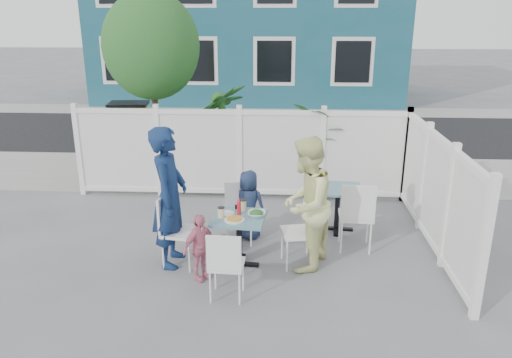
# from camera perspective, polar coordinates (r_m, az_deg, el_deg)

# --- Properties ---
(ground) EXTENTS (80.00, 80.00, 0.00)m
(ground) POSITION_cam_1_polar(r_m,az_deg,el_deg) (6.91, -4.43, -9.12)
(ground) COLOR slate
(near_sidewalk) EXTENTS (24.00, 2.60, 0.01)m
(near_sidewalk) POSITION_cam_1_polar(r_m,az_deg,el_deg) (10.40, -1.70, 0.70)
(near_sidewalk) COLOR gray
(near_sidewalk) RESTS_ON ground
(street) EXTENTS (24.00, 5.00, 0.01)m
(street) POSITION_cam_1_polar(r_m,az_deg,el_deg) (13.95, -0.39, 5.39)
(street) COLOR black
(street) RESTS_ON ground
(far_sidewalk) EXTENTS (24.00, 1.60, 0.01)m
(far_sidewalk) POSITION_cam_1_polar(r_m,az_deg,el_deg) (16.98, 0.29, 7.81)
(far_sidewalk) COLOR gray
(far_sidewalk) RESTS_ON ground
(building) EXTENTS (11.00, 6.00, 6.00)m
(building) POSITION_cam_1_polar(r_m,az_deg,el_deg) (20.09, -0.65, 18.10)
(building) COLOR #155365
(building) RESTS_ON ground
(fence_back) EXTENTS (5.86, 0.08, 1.60)m
(fence_back) POSITION_cam_1_polar(r_m,az_deg,el_deg) (8.83, -1.88, 2.70)
(fence_back) COLOR white
(fence_back) RESTS_ON ground
(fence_right) EXTENTS (0.08, 3.66, 1.60)m
(fence_right) POSITION_cam_1_polar(r_m,az_deg,el_deg) (7.39, 19.80, -1.67)
(fence_right) COLOR white
(fence_right) RESTS_ON ground
(tree) EXTENTS (1.80, 1.62, 3.59)m
(tree) POSITION_cam_1_polar(r_m,az_deg,el_deg) (9.69, -11.90, 14.63)
(tree) COLOR #382316
(tree) RESTS_ON ground
(utility_cabinet) EXTENTS (0.79, 0.61, 1.36)m
(utility_cabinet) POSITION_cam_1_polar(r_m,az_deg,el_deg) (10.85, -14.10, 4.63)
(utility_cabinet) COLOR yellow
(utility_cabinet) RESTS_ON ground
(potted_shrub_a) EXTENTS (1.44, 1.44, 1.93)m
(potted_shrub_a) POSITION_cam_1_polar(r_m,az_deg,el_deg) (9.49, -3.66, 4.95)
(potted_shrub_a) COLOR #1E5624
(potted_shrub_a) RESTS_ON ground
(potted_shrub_b) EXTENTS (1.86, 1.93, 1.65)m
(potted_shrub_b) POSITION_cam_1_polar(r_m,az_deg,el_deg) (9.39, 7.80, 3.76)
(potted_shrub_b) COLOR #1E5624
(potted_shrub_b) RESTS_ON ground
(main_table) EXTENTS (0.72, 0.72, 0.70)m
(main_table) POSITION_cam_1_polar(r_m,az_deg,el_deg) (6.50, -1.93, -5.58)
(main_table) COLOR teal
(main_table) RESTS_ON ground
(spare_table) EXTENTS (0.71, 0.71, 0.69)m
(spare_table) POSITION_cam_1_polar(r_m,az_deg,el_deg) (7.65, 9.33, -2.09)
(spare_table) COLOR teal
(spare_table) RESTS_ON ground
(chair_left) EXTENTS (0.49, 0.50, 0.97)m
(chair_left) POSITION_cam_1_polar(r_m,az_deg,el_deg) (6.62, -9.37, -5.17)
(chair_left) COLOR white
(chair_left) RESTS_ON ground
(chair_right) EXTENTS (0.49, 0.50, 0.95)m
(chair_right) POSITION_cam_1_polar(r_m,az_deg,el_deg) (6.56, 5.54, -5.35)
(chair_right) COLOR white
(chair_right) RESTS_ON ground
(chair_back) EXTENTS (0.44, 0.42, 0.87)m
(chair_back) POSITION_cam_1_polar(r_m,az_deg,el_deg) (7.23, -2.01, -3.34)
(chair_back) COLOR white
(chair_back) RESTS_ON ground
(chair_near) EXTENTS (0.41, 0.40, 0.87)m
(chair_near) POSITION_cam_1_polar(r_m,az_deg,el_deg) (5.77, -3.51, -9.36)
(chair_near) COLOR white
(chair_near) RESTS_ON ground
(chair_spare) EXTENTS (0.48, 0.47, 1.02)m
(chair_spare) POSITION_cam_1_polar(r_m,az_deg,el_deg) (7.01, 11.44, -3.70)
(chair_spare) COLOR white
(chair_spare) RESTS_ON ground
(man) EXTENTS (0.46, 0.69, 1.87)m
(man) POSITION_cam_1_polar(r_m,az_deg,el_deg) (6.52, -9.86, -2.08)
(man) COLOR #12254E
(man) RESTS_ON ground
(woman) EXTENTS (0.92, 1.03, 1.76)m
(woman) POSITION_cam_1_polar(r_m,az_deg,el_deg) (6.38, 5.70, -2.90)
(woman) COLOR #E1E758
(woman) RESTS_ON ground
(boy) EXTENTS (0.58, 0.47, 1.04)m
(boy) POSITION_cam_1_polar(r_m,az_deg,el_deg) (7.31, -0.86, -2.95)
(boy) COLOR #1D2B4B
(boy) RESTS_ON ground
(toddler) EXTENTS (0.49, 0.53, 0.87)m
(toddler) POSITION_cam_1_polar(r_m,az_deg,el_deg) (6.27, -6.47, -7.76)
(toddler) COLOR pink
(toddler) RESTS_ON ground
(plate_main) EXTENTS (0.26, 0.26, 0.02)m
(plate_main) POSITION_cam_1_polar(r_m,az_deg,el_deg) (6.32, -2.49, -4.69)
(plate_main) COLOR white
(plate_main) RESTS_ON main_table
(plate_side) EXTENTS (0.20, 0.20, 0.01)m
(plate_side) POSITION_cam_1_polar(r_m,az_deg,el_deg) (6.53, -3.33, -3.94)
(plate_side) COLOR white
(plate_side) RESTS_ON main_table
(salad_bowl) EXTENTS (0.23, 0.23, 0.06)m
(salad_bowl) POSITION_cam_1_polar(r_m,az_deg,el_deg) (6.44, 0.06, -4.02)
(salad_bowl) COLOR white
(salad_bowl) RESTS_ON main_table
(coffee_cup_a) EXTENTS (0.09, 0.09, 0.13)m
(coffee_cup_a) POSITION_cam_1_polar(r_m,az_deg,el_deg) (6.40, -4.00, -3.87)
(coffee_cup_a) COLOR beige
(coffee_cup_a) RESTS_ON main_table
(coffee_cup_b) EXTENTS (0.09, 0.09, 0.13)m
(coffee_cup_b) POSITION_cam_1_polar(r_m,az_deg,el_deg) (6.63, -1.50, -3.00)
(coffee_cup_b) COLOR beige
(coffee_cup_b) RESTS_ON main_table
(ketchup_bottle) EXTENTS (0.05, 0.05, 0.17)m
(ketchup_bottle) POSITION_cam_1_polar(r_m,az_deg,el_deg) (6.47, -1.96, -3.34)
(ketchup_bottle) COLOR red
(ketchup_bottle) RESTS_ON main_table
(salt_shaker) EXTENTS (0.03, 0.03, 0.07)m
(salt_shaker) POSITION_cam_1_polar(r_m,az_deg,el_deg) (6.67, -2.20, -3.17)
(salt_shaker) COLOR white
(salt_shaker) RESTS_ON main_table
(pepper_shaker) EXTENTS (0.03, 0.03, 0.07)m
(pepper_shaker) POSITION_cam_1_polar(r_m,az_deg,el_deg) (6.66, -2.29, -3.19)
(pepper_shaker) COLOR black
(pepper_shaker) RESTS_ON main_table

